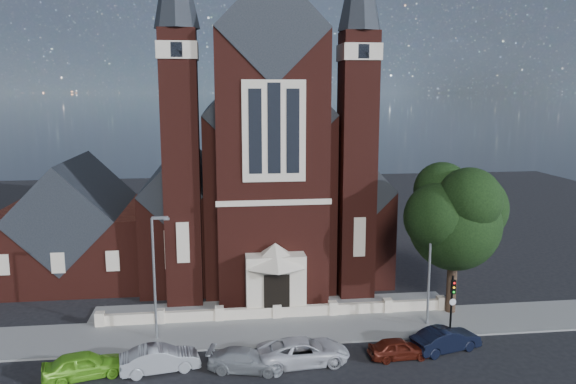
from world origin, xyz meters
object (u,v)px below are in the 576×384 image
parish_hall (77,230)px  traffic_signal (452,297)px  church (259,171)px  street_tree (458,219)px  car_white_suv (304,351)px  car_silver_b (246,360)px  car_dark_red (399,348)px  car_lime_van (84,365)px  car_silver_a (160,359)px  street_lamp_right (431,261)px  street_lamp_left (155,271)px  car_navy (446,339)px

parish_hall → traffic_signal: parish_hall is taller
church → street_tree: bearing=-53.8°
church → car_white_suv: bearing=-87.9°
car_silver_b → car_dark_red: size_ratio=1.20×
car_lime_van → car_silver_a: 4.13m
car_silver_b → car_dark_red: car_silver_b is taller
traffic_signal → car_silver_b: traffic_signal is taller
parish_hall → street_lamp_right: (26.09, -14.00, 0.59)m
car_silver_a → street_tree: bearing=-84.5°
street_tree → car_dark_red: (-6.02, -6.05, -6.34)m
street_lamp_left → car_silver_a: 5.73m
street_lamp_left → car_silver_a: bearing=-82.6°
street_tree → car_silver_b: 17.61m
car_silver_a → car_dark_red: bearing=-101.6°
church → parish_hall: 17.26m
parish_hall → street_tree: street_tree is taller
car_lime_van → car_dark_red: 18.06m
street_lamp_left → car_lime_van: size_ratio=1.84×
street_lamp_left → car_navy: bearing=-12.0°
street_lamp_left → car_navy: (17.66, -3.75, -3.87)m
car_lime_van → car_dark_red: bearing=-105.2°
street_lamp_right → traffic_signal: street_lamp_right is taller
parish_hall → car_navy: size_ratio=2.76×
church → parish_hall: (-16.00, -4.94, -4.17)m
car_silver_a → car_silver_b: 4.88m
street_lamp_left → car_dark_red: size_ratio=2.23×
car_navy → car_dark_red: bearing=84.2°
car_dark_red → street_tree: bearing=-48.2°
car_white_suv → car_dark_red: 5.71m
parish_hall → car_white_suv: bearing=-47.3°
car_silver_a → car_dark_red: car_silver_a is taller
car_lime_van → car_silver_a: bearing=-102.2°
parish_hall → traffic_signal: (27.00, -15.57, -1.43)m
parish_hall → car_navy: parish_hall is taller
church → car_lime_van: size_ratio=7.94×
street_tree → car_silver_a: size_ratio=2.40×
street_tree → street_lamp_left: (-20.51, -1.71, -2.36)m
parish_hall → street_lamp_right: size_ratio=1.51×
parish_hall → car_dark_red: (22.58, -18.35, -3.39)m
street_tree → car_silver_b: bearing=-156.9°
street_lamp_right → car_silver_b: (-12.61, -4.74, -3.97)m
street_lamp_left → car_lime_van: (-3.58, -4.43, -3.85)m
street_tree → traffic_signal: (-1.60, -3.28, -4.38)m
street_tree → parish_hall: bearing=156.7°
car_silver_a → car_white_suv: (8.23, -0.09, 0.01)m
car_silver_b → car_white_suv: (3.38, 0.46, 0.11)m
street_lamp_left → car_lime_van: street_lamp_left is taller
street_lamp_right → car_silver_a: street_lamp_right is taller
traffic_signal → car_silver_b: (-13.52, -3.17, -1.95)m
church → car_white_suv: 24.40m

